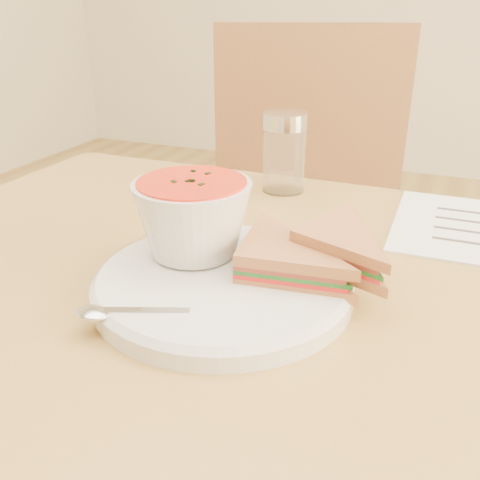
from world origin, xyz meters
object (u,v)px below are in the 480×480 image
at_px(chair_far, 306,269).
at_px(plate, 223,286).
at_px(soup_bowl, 193,222).
at_px(condiment_shaker, 284,153).

relative_size(chair_far, plate, 3.86).
height_order(soup_bowl, condiment_shaker, condiment_shaker).
distance_m(chair_far, condiment_shaker, 0.42).
relative_size(chair_far, soup_bowl, 8.12).
relative_size(chair_far, condiment_shaker, 8.37).
bearing_deg(soup_bowl, chair_far, 92.50).
relative_size(soup_bowl, condiment_shaker, 1.03).
height_order(plate, soup_bowl, soup_bowl).
bearing_deg(chair_far, plate, 79.57).
bearing_deg(condiment_shaker, soup_bowl, -90.65).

